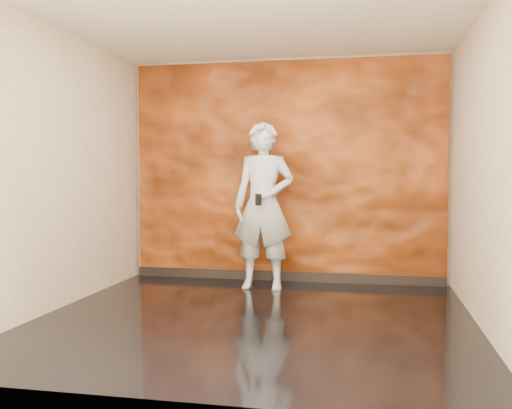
% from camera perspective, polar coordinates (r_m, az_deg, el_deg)
% --- Properties ---
extents(room, '(4.02, 4.02, 2.81)m').
position_cam_1_polar(room, '(5.24, -0.17, 3.68)').
color(room, black).
rests_on(room, ground).
extents(feature_wall, '(3.90, 0.06, 2.75)m').
position_cam_1_polar(feature_wall, '(7.17, 3.00, 3.34)').
color(feature_wall, '#CA591B').
rests_on(feature_wall, ground).
extents(baseboard, '(3.90, 0.04, 0.12)m').
position_cam_1_polar(baseboard, '(7.24, 2.92, -7.16)').
color(baseboard, black).
rests_on(baseboard, ground).
extents(man, '(0.72, 0.49, 1.95)m').
position_cam_1_polar(man, '(6.66, 0.76, -0.12)').
color(man, '#A9AFB9').
rests_on(man, ground).
extents(phone, '(0.07, 0.03, 0.13)m').
position_cam_1_polar(phone, '(6.40, 0.23, 0.47)').
color(phone, black).
rests_on(phone, man).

